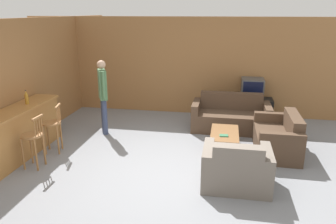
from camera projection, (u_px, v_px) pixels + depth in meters
ground_plane at (168, 173)px, 5.76m from camera, size 24.00×24.00×0.00m
wall_back at (192, 66)px, 8.84m from camera, size 9.40×0.08×2.60m
wall_left at (32, 79)px, 7.20m from camera, size 0.08×8.68×2.60m
bar_counter at (19, 133)px, 6.30m from camera, size 0.55×2.29×0.97m
bar_chair_near at (33, 140)px, 5.85m from camera, size 0.37×0.37×0.98m
bar_chair_mid at (53, 127)px, 6.50m from camera, size 0.45×0.45×0.98m
couch_far at (231, 117)px, 7.83m from camera, size 1.81×0.88×0.84m
armchair_near at (236, 169)px, 5.25m from camera, size 1.08×0.84×0.82m
loveseat_right at (278, 138)px, 6.54m from camera, size 0.81×1.41×0.81m
coffee_table at (225, 135)px, 6.67m from camera, size 0.56×1.03×0.37m
tv_unit at (251, 109)px, 8.56m from camera, size 1.08×0.50×0.56m
tv at (252, 89)px, 8.40m from camera, size 0.56×0.53×0.53m
bottle at (27, 98)px, 6.45m from camera, size 0.07×0.07×0.29m
book_on_table at (224, 136)px, 6.46m from camera, size 0.17×0.13×0.02m
person_by_window at (103, 93)px, 7.37m from camera, size 0.32×0.46×1.70m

